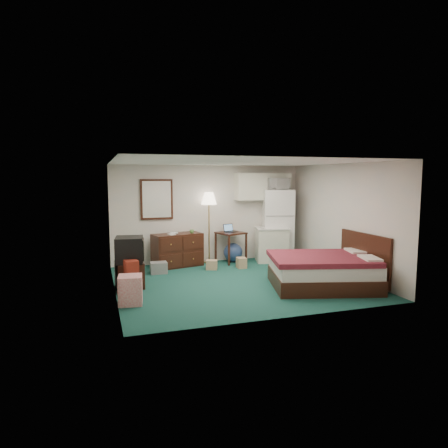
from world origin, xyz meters
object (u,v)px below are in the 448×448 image
object	(u,v)px
kitchen_counter	(272,245)
suitcase	(131,276)
dresser	(177,250)
bed	(323,272)
tv_stand	(130,275)
fridge	(278,225)
floor_lamp	(209,228)
desk	(231,247)

from	to	relation	value
kitchen_counter	suitcase	distance (m)	4.13
dresser	bed	size ratio (longest dim) A/B	0.61
tv_stand	fridge	bearing A→B (deg)	17.77
bed	tv_stand	size ratio (longest dim) A/B	3.53
dresser	floor_lamp	world-z (taller)	floor_lamp
dresser	suitcase	distance (m)	2.31
dresser	floor_lamp	size ratio (longest dim) A/B	0.66
dresser	desk	bearing A→B (deg)	-11.51
floor_lamp	suitcase	xyz separation A→B (m)	(-2.16, -2.08, -0.59)
floor_lamp	kitchen_counter	bearing A→B (deg)	-13.07
floor_lamp	bed	world-z (taller)	floor_lamp
kitchen_counter	suitcase	world-z (taller)	kitchen_counter
tv_stand	suitcase	bearing A→B (deg)	-94.40
bed	suitcase	world-z (taller)	bed
floor_lamp	fridge	world-z (taller)	fridge
dresser	floor_lamp	distance (m)	1.01
dresser	tv_stand	world-z (taller)	dresser
bed	desk	bearing A→B (deg)	124.55
desk	fridge	size ratio (longest dim) A/B	0.42
bed	suitcase	size ratio (longest dim) A/B	3.15
floor_lamp	fridge	bearing A→B (deg)	-5.26
bed	dresser	bearing A→B (deg)	146.21
dresser	desk	size ratio (longest dim) A/B	1.52
desk	tv_stand	xyz separation A→B (m)	(-2.70, -1.64, -0.14)
floor_lamp	suitcase	bearing A→B (deg)	-135.99
bed	tv_stand	bearing A→B (deg)	177.69
desk	kitchen_counter	world-z (taller)	kitchen_counter
kitchen_counter	suitcase	size ratio (longest dim) A/B	1.38
kitchen_counter	dresser	bearing A→B (deg)	-171.00
suitcase	tv_stand	bearing A→B (deg)	80.67
desk	dresser	bearing A→B (deg)	162.46
fridge	floor_lamp	bearing A→B (deg)	-168.66
suitcase	kitchen_counter	bearing A→B (deg)	15.70
fridge	suitcase	distance (m)	4.48
floor_lamp	desk	bearing A→B (deg)	-12.34
floor_lamp	bed	distance (m)	3.36
desk	bed	size ratio (longest dim) A/B	0.40
floor_lamp	fridge	size ratio (longest dim) A/B	0.97
tv_stand	suitcase	xyz separation A→B (m)	(-0.00, -0.32, 0.06)
floor_lamp	kitchen_counter	xyz separation A→B (m)	(1.60, -0.37, -0.48)
kitchen_counter	tv_stand	distance (m)	4.00
suitcase	desk	bearing A→B (deg)	27.13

